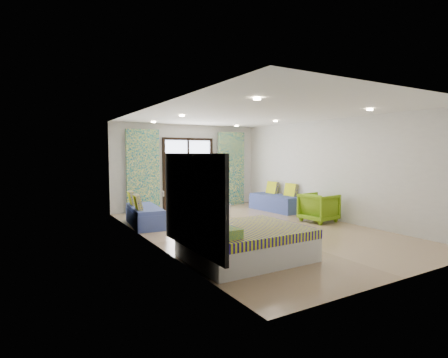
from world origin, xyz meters
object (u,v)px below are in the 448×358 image
coffee_table (217,205)px  armchair (319,206)px  daybed_left (144,215)px  daybed_right (276,202)px  bed (245,242)px

coffee_table → armchair: armchair is taller
daybed_left → daybed_right: (4.23, 0.08, 0.01)m
daybed_left → armchair: bearing=-18.2°
daybed_left → armchair: 4.50m
bed → daybed_left: (-0.64, 3.53, -0.02)m
daybed_right → bed: bearing=-139.1°
daybed_left → daybed_right: size_ratio=0.97×
daybed_right → armchair: size_ratio=2.21×
bed → daybed_left: 3.59m
daybed_right → armchair: bearing=-98.3°
daybed_left → daybed_right: 4.23m
bed → daybed_left: daybed_left is taller
coffee_table → armchair: (1.99, -1.88, 0.07)m
bed → coffee_table: size_ratio=2.63×
bed → armchair: 3.84m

